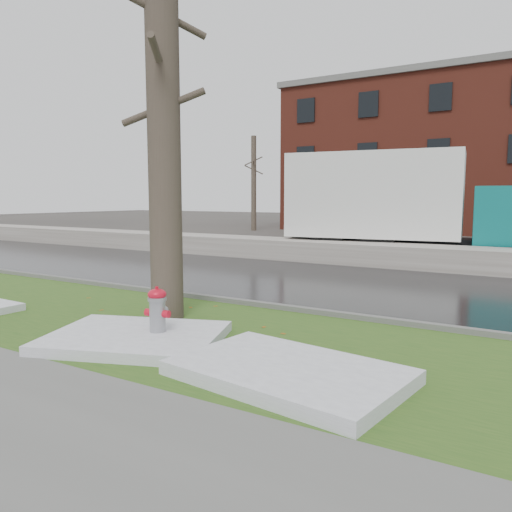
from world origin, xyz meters
The scene contains 15 objects.
ground centered at (0.00, 0.00, 0.00)m, with size 120.00×120.00×0.00m, color #47423D.
verge centered at (0.00, -1.25, 0.02)m, with size 60.00×4.50×0.04m, color #2C501A.
road centered at (0.00, 4.50, 0.01)m, with size 60.00×7.00×0.03m, color black.
parking_lot centered at (0.00, 13.00, 0.01)m, with size 60.00×9.00×0.03m, color slate.
curb centered at (0.00, 1.00, 0.07)m, with size 60.00×0.15×0.14m, color slate.
snowbank centered at (0.00, 8.70, 0.38)m, with size 60.00×1.60×0.75m, color #B9B2AA.
brick_building centered at (2.00, 30.00, 5.00)m, with size 26.00×12.00×10.00m, color maroon.
bg_tree_left centered at (-12.00, 22.00, 3.33)m, with size 1.40×1.62×6.50m.
bg_tree_center centered at (-6.00, 26.00, 3.33)m, with size 1.40×1.62×6.50m.
fire_hydrant centered at (0.89, -2.00, 0.51)m, with size 0.43×0.39×0.88m.
tree centered at (-0.03, -0.72, 3.83)m, with size 1.47×1.68×7.52m.
box_truck centered at (1.54, 10.67, 2.07)m, with size 11.89×4.01×3.92m.
worker centered at (-1.48, 9.28, 1.58)m, with size 0.60×0.40×1.66m, color black.
snow_patch_near centered at (0.65, -2.24, 0.12)m, with size 2.60×2.00×0.16m, color white.
snow_patch_side centered at (3.42, -2.40, 0.13)m, with size 2.80×1.80×0.18m, color white.
Camera 1 is at (6.18, -7.75, 2.29)m, focal length 35.00 mm.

